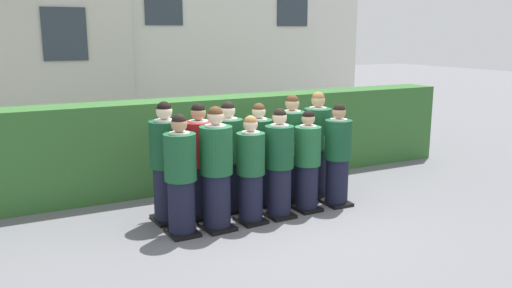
# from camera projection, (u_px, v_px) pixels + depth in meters

# --- Properties ---
(ground_plane) EXTENTS (60.00, 60.00, 0.00)m
(ground_plane) POSITION_uv_depth(u_px,v_px,m) (265.00, 218.00, 7.53)
(ground_plane) COLOR slate
(student_front_row_0) EXTENTS (0.42, 0.52, 1.63)m
(student_front_row_0) POSITION_uv_depth(u_px,v_px,m) (181.00, 178.00, 6.78)
(student_front_row_0) COLOR black
(student_front_row_0) RESTS_ON ground
(student_front_row_1) EXTENTS (0.44, 0.52, 1.69)m
(student_front_row_1) POSITION_uv_depth(u_px,v_px,m) (216.00, 172.00, 6.98)
(student_front_row_1) COLOR black
(student_front_row_1) RESTS_ON ground
(student_front_row_2) EXTENTS (0.40, 0.50, 1.53)m
(student_front_row_2) POSITION_uv_depth(u_px,v_px,m) (251.00, 172.00, 7.25)
(student_front_row_2) COLOR black
(student_front_row_2) RESTS_ON ground
(student_front_row_3) EXTENTS (0.42, 0.47, 1.60)m
(student_front_row_3) POSITION_uv_depth(u_px,v_px,m) (279.00, 166.00, 7.47)
(student_front_row_3) COLOR black
(student_front_row_3) RESTS_ON ground
(student_front_row_4) EXTENTS (0.40, 0.49, 1.53)m
(student_front_row_4) POSITION_uv_depth(u_px,v_px,m) (307.00, 163.00, 7.76)
(student_front_row_4) COLOR black
(student_front_row_4) RESTS_ON ground
(student_front_row_5) EXTENTS (0.41, 0.50, 1.59)m
(student_front_row_5) POSITION_uv_depth(u_px,v_px,m) (338.00, 157.00, 8.00)
(student_front_row_5) COLOR black
(student_front_row_5) RESTS_ON ground
(student_rear_row_0) EXTENTS (0.45, 0.55, 1.72)m
(student_rear_row_0) POSITION_uv_depth(u_px,v_px,m) (166.00, 165.00, 7.27)
(student_rear_row_0) COLOR black
(student_rear_row_0) RESTS_ON ground
(student_in_red_blazer) EXTENTS (0.43, 0.48, 1.67)m
(student_in_red_blazer) POSITION_uv_depth(u_px,v_px,m) (199.00, 163.00, 7.47)
(student_in_red_blazer) COLOR black
(student_in_red_blazer) RESTS_ON ground
(student_rear_row_2) EXTENTS (0.43, 0.51, 1.66)m
(student_rear_row_2) POSITION_uv_depth(u_px,v_px,m) (228.00, 159.00, 7.72)
(student_rear_row_2) COLOR black
(student_rear_row_2) RESTS_ON ground
(student_rear_row_3) EXTENTS (0.42, 0.46, 1.60)m
(student_rear_row_3) POSITION_uv_depth(u_px,v_px,m) (259.00, 157.00, 7.98)
(student_rear_row_3) COLOR black
(student_rear_row_3) RESTS_ON ground
(student_rear_row_4) EXTENTS (0.44, 0.50, 1.70)m
(student_rear_row_4) POSITION_uv_depth(u_px,v_px,m) (291.00, 151.00, 8.21)
(student_rear_row_4) COLOR black
(student_rear_row_4) RESTS_ON ground
(student_rear_row_5) EXTENTS (0.45, 0.51, 1.72)m
(student_rear_row_5) POSITION_uv_depth(u_px,v_px,m) (317.00, 146.00, 8.48)
(student_rear_row_5) COLOR black
(student_rear_row_5) RESTS_ON ground
(hedge) EXTENTS (9.88, 0.70, 1.54)m
(hedge) POSITION_uv_depth(u_px,v_px,m) (210.00, 141.00, 9.16)
(hedge) COLOR #33662D
(hedge) RESTS_ON ground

